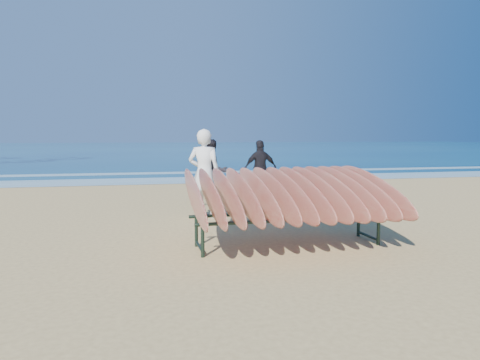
{
  "coord_description": "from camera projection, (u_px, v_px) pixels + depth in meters",
  "views": [
    {
      "loc": [
        -1.74,
        -7.37,
        1.83
      ],
      "look_at": [
        0.0,
        0.8,
        0.95
      ],
      "focal_mm": 32.0,
      "sensor_mm": 36.0,
      "label": 1
    }
  ],
  "objects": [
    {
      "name": "ocean",
      "position": [
        161.0,
        148.0,
        61.22
      ],
      "size": [
        160.0,
        160.0,
        0.0
      ],
      "primitive_type": "plane",
      "color": "navy",
      "rests_on": "ground"
    },
    {
      "name": "person_dark_a",
      "position": [
        212.0,
        173.0,
        10.95
      ],
      "size": [
        0.91,
        0.75,
        1.72
      ],
      "primitive_type": "imported",
      "rotation": [
        0.0,
        0.0,
        0.13
      ],
      "color": "black",
      "rests_on": "ground"
    },
    {
      "name": "foam_far",
      "position": [
        186.0,
        173.0,
        20.85
      ],
      "size": [
        160.0,
        160.0,
        0.0
      ],
      "primitive_type": "plane",
      "color": "white",
      "rests_on": "ground"
    },
    {
      "name": "person_white",
      "position": [
        204.0,
        174.0,
        9.44
      ],
      "size": [
        0.84,
        0.7,
        1.97
      ],
      "primitive_type": "imported",
      "rotation": [
        0.0,
        0.0,
        2.76
      ],
      "color": "silver",
      "rests_on": "ground"
    },
    {
      "name": "person_dark_b",
      "position": [
        260.0,
        169.0,
        12.62
      ],
      "size": [
        1.01,
        0.46,
        1.69
      ],
      "primitive_type": "imported",
      "rotation": [
        0.0,
        0.0,
        3.19
      ],
      "color": "black",
      "rests_on": "ground"
    },
    {
      "name": "ground",
      "position": [
        249.0,
        237.0,
        7.72
      ],
      "size": [
        120.0,
        120.0,
        0.0
      ],
      "primitive_type": "plane",
      "color": "tan",
      "rests_on": "ground"
    },
    {
      "name": "foam_near",
      "position": [
        193.0,
        180.0,
        17.45
      ],
      "size": [
        160.0,
        160.0,
        0.0
      ],
      "primitive_type": "plane",
      "color": "white",
      "rests_on": "ground"
    },
    {
      "name": "surfboard_rack",
      "position": [
        288.0,
        193.0,
        7.01
      ],
      "size": [
        3.26,
        2.7,
        1.4
      ],
      "rotation": [
        0.0,
        0.0,
        0.04
      ],
      "color": "black",
      "rests_on": "ground"
    }
  ]
}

